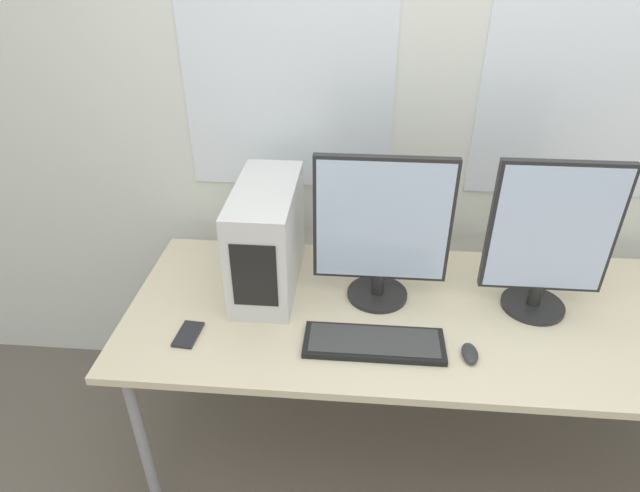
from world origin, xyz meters
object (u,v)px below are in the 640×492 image
at_px(keyboard, 374,343).
at_px(mouse, 470,353).
at_px(monitor_main, 382,230).
at_px(pc_tower, 267,237).
at_px(cell_phone, 188,334).
at_px(monitor_right_near, 550,239).

xyz_separation_m(keyboard, mouse, (0.30, -0.03, 0.00)).
distance_m(monitor_main, mouse, 0.48).
bearing_deg(pc_tower, cell_phone, -123.49).
xyz_separation_m(keyboard, cell_phone, (-0.61, -0.00, -0.01)).
relative_size(keyboard, cell_phone, 3.46).
bearing_deg(mouse, monitor_right_near, 46.24).
distance_m(monitor_right_near, keyboard, 0.66).
bearing_deg(cell_phone, monitor_main, 27.94).
bearing_deg(pc_tower, mouse, -26.90).
height_order(monitor_main, keyboard, monitor_main).
distance_m(monitor_main, keyboard, 0.37).
distance_m(monitor_main, cell_phone, 0.73).
bearing_deg(monitor_right_near, monitor_main, 177.90).
distance_m(mouse, cell_phone, 0.90).
bearing_deg(pc_tower, monitor_right_near, -4.79).
height_order(pc_tower, monitor_right_near, monitor_right_near).
xyz_separation_m(mouse, cell_phone, (-0.90, 0.02, -0.01)).
xyz_separation_m(pc_tower, cell_phone, (-0.22, -0.33, -0.19)).
relative_size(keyboard, mouse, 4.79).
height_order(monitor_main, mouse, monitor_main).
bearing_deg(keyboard, mouse, -4.86).
bearing_deg(monitor_main, monitor_right_near, -2.10).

